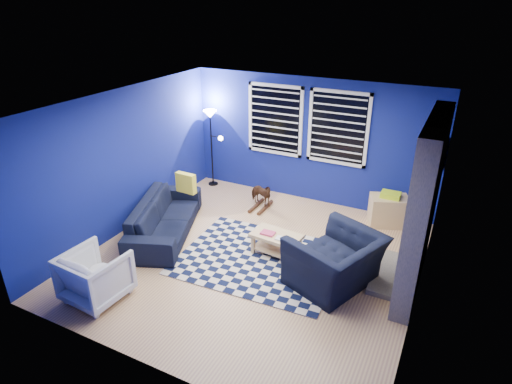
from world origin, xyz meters
TOP-DOWN VIEW (x-y plane):
  - floor at (0.00, 0.00)m, footprint 5.00×5.00m
  - ceiling at (0.00, 0.00)m, footprint 5.00×5.00m
  - wall_back at (0.00, 2.50)m, footprint 5.00×0.00m
  - wall_left at (-2.50, 0.00)m, footprint 0.00×5.00m
  - wall_right at (2.50, 0.00)m, footprint 0.00×5.00m
  - fireplace at (2.36, 0.50)m, footprint 0.65×2.00m
  - window_left at (-0.75, 2.46)m, footprint 1.17×0.06m
  - window_right at (0.55, 2.46)m, footprint 1.17×0.06m
  - tv at (2.45, 2.00)m, footprint 0.07×1.00m
  - rug at (0.11, 0.02)m, footprint 2.59×2.12m
  - sofa at (-1.75, 0.02)m, footprint 2.35×1.61m
  - armchair_big at (1.36, -0.06)m, footprint 1.53×1.45m
  - armchair_bent at (-1.50, -1.84)m, footprint 0.83×0.85m
  - rocking_horse at (-0.67, 1.66)m, footprint 0.39×0.61m
  - coffee_table at (0.29, 0.27)m, footprint 0.83×0.53m
  - cabinet at (1.71, 2.13)m, footprint 0.78×0.66m
  - floor_lamp at (-2.13, 2.25)m, footprint 0.46×0.28m
  - throw_pillow at (-1.60, 0.51)m, footprint 0.39×0.14m

SIDE VIEW (x-z plane):
  - floor at x=0.00m, z-range 0.00..0.00m
  - rug at x=0.11m, z-range 0.00..0.02m
  - coffee_table at x=0.29m, z-range 0.08..0.48m
  - cabinet at x=1.71m, z-range -0.04..0.61m
  - rocking_horse at x=-0.67m, z-range 0.07..0.55m
  - sofa at x=-1.75m, z-range 0.00..0.64m
  - armchair_bent at x=-1.50m, z-range 0.00..0.73m
  - armchair_big at x=1.36m, z-range 0.00..0.80m
  - throw_pillow at x=-1.60m, z-range 0.64..1.00m
  - fireplace at x=2.36m, z-range -0.05..2.45m
  - wall_back at x=0.00m, z-range -1.25..3.75m
  - wall_left at x=-2.50m, z-range -1.25..3.75m
  - wall_right at x=2.50m, z-range -1.25..3.75m
  - floor_lamp at x=-2.13m, z-range 0.54..2.22m
  - tv at x=2.45m, z-range 1.11..1.69m
  - window_left at x=-0.75m, z-range 0.89..2.31m
  - window_right at x=0.55m, z-range 0.89..2.31m
  - ceiling at x=0.00m, z-range 2.50..2.50m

